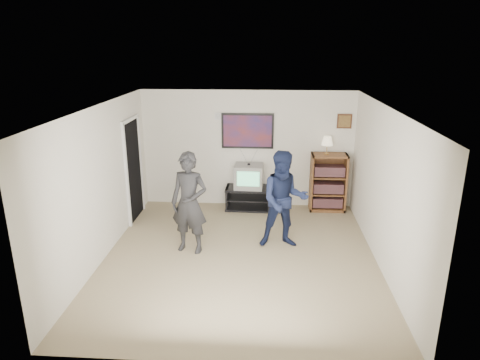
# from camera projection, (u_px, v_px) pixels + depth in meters

# --- Properties ---
(room_shell) EXTENTS (4.51, 5.00, 2.51)m
(room_shell) POSITION_uv_depth(u_px,v_px,m) (241.00, 180.00, 7.10)
(room_shell) COLOR #7A684D
(room_shell) RESTS_ON ground
(media_stand) EXTENTS (0.97, 0.55, 0.48)m
(media_stand) POSITION_uv_depth(u_px,v_px,m) (248.00, 198.00, 9.19)
(media_stand) COLOR black
(media_stand) RESTS_ON room_shell
(crt_television) EXTENTS (0.61, 0.52, 0.50)m
(crt_television) POSITION_uv_depth(u_px,v_px,m) (249.00, 176.00, 9.04)
(crt_television) COLOR gray
(crt_television) RESTS_ON media_stand
(bookshelf) EXTENTS (0.74, 0.43, 1.22)m
(bookshelf) POSITION_uv_depth(u_px,v_px,m) (328.00, 182.00, 9.02)
(bookshelf) COLOR #532D18
(bookshelf) RESTS_ON room_shell
(table_lamp) EXTENTS (0.24, 0.24, 0.37)m
(table_lamp) POSITION_uv_depth(u_px,v_px,m) (327.00, 145.00, 8.80)
(table_lamp) COLOR beige
(table_lamp) RESTS_ON bookshelf
(person_tall) EXTENTS (0.71, 0.55, 1.74)m
(person_tall) POSITION_uv_depth(u_px,v_px,m) (189.00, 203.00, 7.14)
(person_tall) COLOR black
(person_tall) RESTS_ON room_shell
(person_short) EXTENTS (0.89, 0.73, 1.72)m
(person_short) POSITION_uv_depth(u_px,v_px,m) (284.00, 200.00, 7.31)
(person_short) COLOR #151D3C
(person_short) RESTS_ON room_shell
(controller_left) EXTENTS (0.06, 0.12, 0.03)m
(controller_left) POSITION_uv_depth(u_px,v_px,m) (188.00, 176.00, 7.27)
(controller_left) COLOR white
(controller_left) RESTS_ON person_tall
(controller_right) EXTENTS (0.06, 0.12, 0.03)m
(controller_right) POSITION_uv_depth(u_px,v_px,m) (285.00, 185.00, 7.51)
(controller_right) COLOR white
(controller_right) RESTS_ON person_short
(poster) EXTENTS (1.10, 0.03, 0.75)m
(poster) POSITION_uv_depth(u_px,v_px,m) (248.00, 131.00, 8.99)
(poster) COLOR black
(poster) RESTS_ON room_shell
(air_vent) EXTENTS (0.28, 0.02, 0.14)m
(air_vent) POSITION_uv_depth(u_px,v_px,m) (221.00, 116.00, 8.94)
(air_vent) COLOR white
(air_vent) RESTS_ON room_shell
(small_picture) EXTENTS (0.30, 0.03, 0.30)m
(small_picture) POSITION_uv_depth(u_px,v_px,m) (344.00, 121.00, 8.80)
(small_picture) COLOR #432215
(small_picture) RESTS_ON room_shell
(doorway) EXTENTS (0.03, 0.85, 2.00)m
(doorway) POSITION_uv_depth(u_px,v_px,m) (133.00, 170.00, 8.50)
(doorway) COLOR black
(doorway) RESTS_ON room_shell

